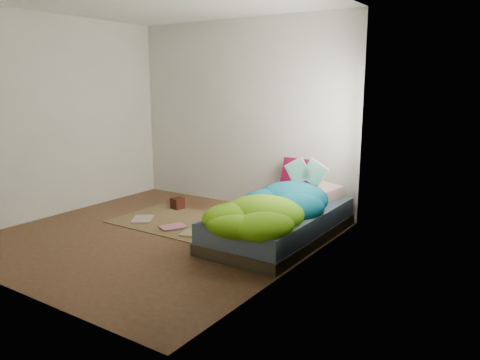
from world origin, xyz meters
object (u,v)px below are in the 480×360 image
(floor_book_b, at_px, (170,225))
(wooden_box, at_px, (178,203))
(floor_book_a, at_px, (133,219))
(open_book, at_px, (306,164))
(pillow_magenta, at_px, (298,175))
(bed, at_px, (280,224))

(floor_book_b, bearing_deg, wooden_box, 150.83)
(wooden_box, xyz_separation_m, floor_book_a, (-0.09, -0.75, -0.06))
(open_book, bearing_deg, wooden_box, 177.24)
(wooden_box, bearing_deg, pillow_magenta, 22.25)
(bed, relative_size, floor_book_b, 6.52)
(pillow_magenta, height_order, open_book, open_book)
(pillow_magenta, distance_m, floor_book_a, 2.21)
(bed, bearing_deg, floor_book_b, -163.85)
(pillow_magenta, relative_size, open_book, 1.02)
(pillow_magenta, xyz_separation_m, wooden_box, (-1.54, -0.63, -0.47))
(bed, xyz_separation_m, floor_book_b, (-1.34, -0.39, -0.14))
(bed, relative_size, floor_book_a, 5.87)
(bed, height_order, wooden_box, bed)
(floor_book_a, bearing_deg, floor_book_b, -25.78)
(pillow_magenta, distance_m, floor_book_b, 1.78)
(pillow_magenta, relative_size, floor_book_a, 1.25)
(pillow_magenta, height_order, wooden_box, pillow_magenta)
(wooden_box, height_order, floor_book_a, wooden_box)
(open_book, bearing_deg, floor_book_a, -162.73)
(pillow_magenta, bearing_deg, floor_book_b, -130.56)
(pillow_magenta, height_order, floor_book_a, pillow_magenta)
(bed, bearing_deg, open_book, 78.08)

